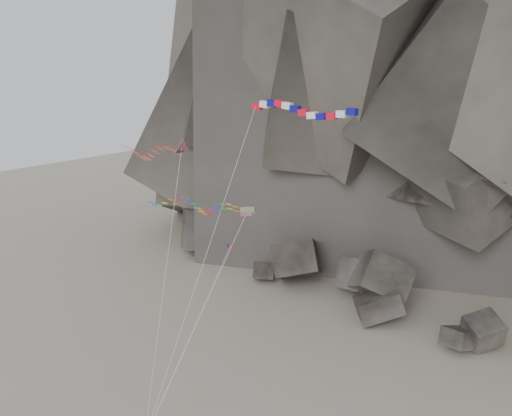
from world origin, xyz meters
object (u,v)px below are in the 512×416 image
Objects in this scene: banner_kite at (300,111)px; pennant_kite at (217,275)px; delta_kite at (148,151)px; parafoil_kite at (193,205)px.

banner_kite reaches higher than pennant_kite.
delta_kite reaches higher than parafoil_kite.
banner_kite is 12.57m from parafoil_kite.
parafoil_kite is at bearing -156.02° from banner_kite.
pennant_kite is at bearing 10.27° from delta_kite.
parafoil_kite is 8.05m from pennant_kite.
delta_kite is 1.24× the size of parafoil_kite.
parafoil_kite is 1.41× the size of pennant_kite.
delta_kite is at bearing 144.10° from parafoil_kite.
banner_kite is at bearing 9.73° from pennant_kite.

